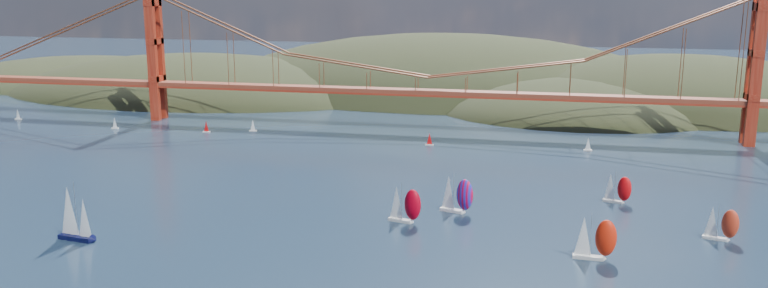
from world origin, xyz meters
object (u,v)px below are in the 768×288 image
racer_rwb (456,194)px  sloop_navy (73,214)px  racer_3 (617,188)px  racer_0 (404,204)px  racer_2 (720,223)px  racer_1 (594,238)px

racer_rwb → sloop_navy: bearing=-134.8°
sloop_navy → racer_3: (126.65, 59.19, -2.17)m
racer_0 → racer_2: racer_0 is taller
racer_0 → racer_rwb: bearing=59.3°
racer_0 → racer_rwb: 16.15m
sloop_navy → racer_2: bearing=20.3°
racer_1 → racer_rwb: bearing=143.3°
racer_0 → racer_rwb: (11.70, 11.13, 0.23)m
racer_1 → racer_3: racer_1 is taller
racer_3 → racer_rwb: (-41.88, -18.32, 0.90)m
racer_2 → racer_3: 33.78m
sloop_navy → racer_2: size_ratio=1.62×
racer_3 → racer_rwb: bearing=-136.2°
sloop_navy → racer_0: 78.91m
sloop_navy → racer_0: size_ratio=1.41×
sloop_navy → racer_rwb: (84.77, 40.87, -1.28)m
racer_rwb → racer_3: bearing=43.1°
racer_1 → racer_2: 35.38m
racer_2 → racer_rwb: racer_rwb is taller
racer_1 → racer_3: bearing=82.1°
racer_0 → racer_1: size_ratio=0.96×
racer_1 → racer_2: (29.56, 19.42, -0.80)m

